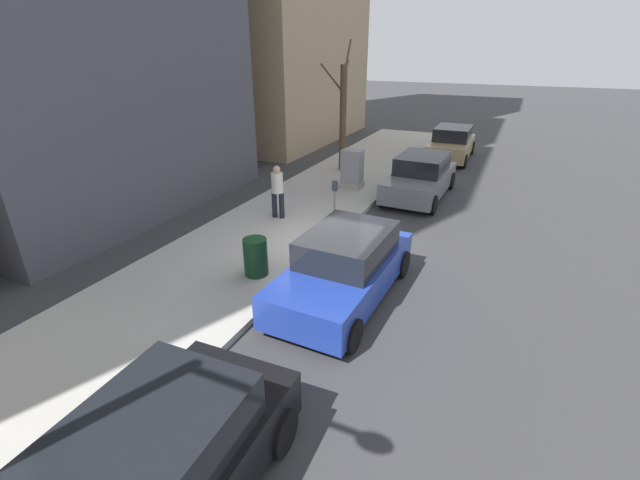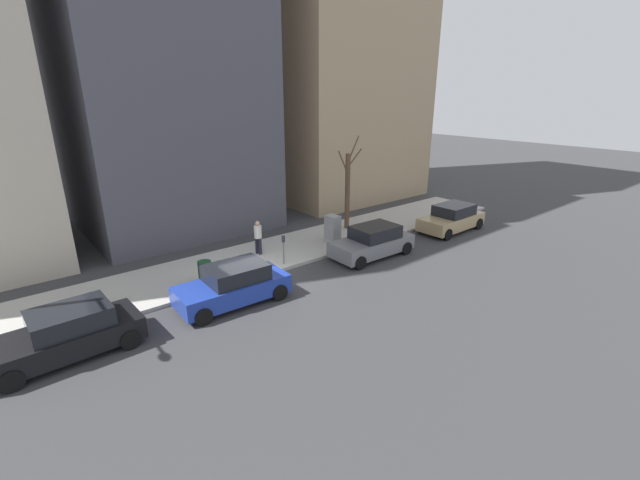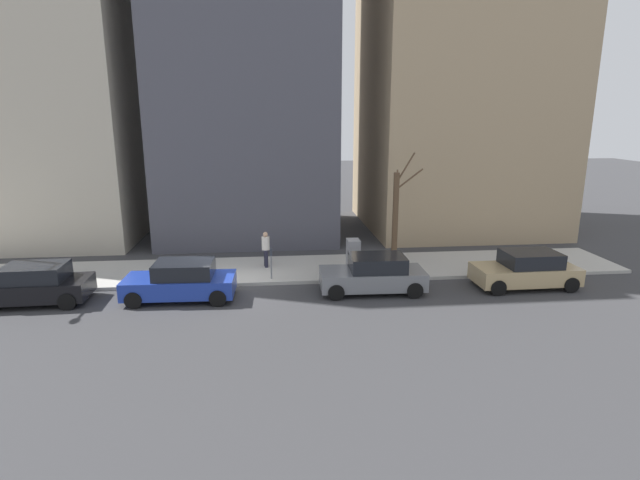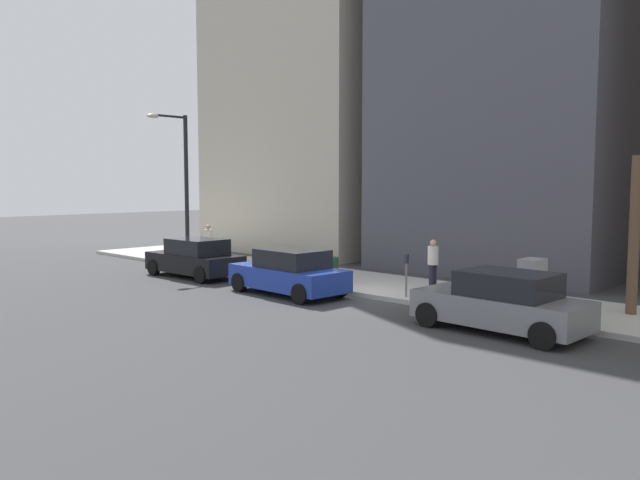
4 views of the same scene
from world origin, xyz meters
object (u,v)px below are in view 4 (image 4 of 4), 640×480
(parked_car_black, at_px, (195,258))
(office_tower_right, at_px, (333,4))
(parked_car_blue, at_px, (289,273))
(pedestrian_near_meter, at_px, (433,261))
(trash_bin, at_px, (331,270))
(parked_car_grey, at_px, (502,303))
(utility_box, at_px, (532,285))
(streetlamp, at_px, (181,176))
(parking_meter, at_px, (406,270))
(bare_tree, at_px, (636,229))
(pedestrian_midblock, at_px, (208,240))

(parked_car_black, xyz_separation_m, office_tower_right, (12.02, 3.80, 12.85))
(parked_car_blue, height_order, pedestrian_near_meter, pedestrian_near_meter)
(parked_car_black, distance_m, trash_bin, 5.77)
(parked_car_grey, xyz_separation_m, office_tower_right, (12.06, 16.94, 12.85))
(trash_bin, distance_m, pedestrian_near_meter, 3.70)
(parked_car_black, xyz_separation_m, trash_bin, (2.05, -5.39, -0.14))
(utility_box, height_order, streetlamp, streetlamp)
(parking_meter, relative_size, bare_tree, 0.26)
(bare_tree, distance_m, office_tower_right, 23.34)
(parked_car_grey, distance_m, utility_box, 2.53)
(utility_box, bearing_deg, pedestrian_midblock, 89.06)
(parked_car_black, relative_size, office_tower_right, 0.16)
(parked_car_grey, relative_size, parking_meter, 3.15)
(streetlamp, height_order, pedestrian_midblock, streetlamp)
(pedestrian_near_meter, bearing_deg, streetlamp, -89.89)
(trash_bin, relative_size, pedestrian_midblock, 0.54)
(parked_car_blue, height_order, trash_bin, parked_car_blue)
(parked_car_grey, height_order, pedestrian_midblock, pedestrian_midblock)
(pedestrian_near_meter, bearing_deg, bare_tree, 84.00)
(utility_box, bearing_deg, office_tower_right, 59.93)
(utility_box, relative_size, pedestrian_midblock, 0.86)
(utility_box, bearing_deg, bare_tree, -59.53)
(streetlamp, relative_size, pedestrian_near_meter, 3.92)
(parked_car_blue, distance_m, parking_meter, 3.90)
(parking_meter, relative_size, pedestrian_midblock, 0.81)
(bare_tree, distance_m, trash_bin, 9.91)
(pedestrian_near_meter, bearing_deg, parked_car_black, -78.21)
(parked_car_blue, distance_m, pedestrian_midblock, 8.89)
(parked_car_grey, relative_size, parked_car_blue, 1.00)
(bare_tree, xyz_separation_m, office_tower_right, (8.24, 18.77, 11.14))
(parked_car_grey, height_order, parked_car_blue, same)
(office_tower_right, bearing_deg, pedestrian_midblock, -174.37)
(parking_meter, height_order, trash_bin, parking_meter)
(bare_tree, relative_size, pedestrian_midblock, 3.12)
(parked_car_blue, xyz_separation_m, trash_bin, (2.17, 0.15, -0.14))
(parked_car_blue, bearing_deg, bare_tree, -65.60)
(pedestrian_midblock, height_order, office_tower_right, office_tower_right)
(pedestrian_midblock, bearing_deg, streetlamp, 48.09)
(parked_car_black, xyz_separation_m, parking_meter, (1.60, -9.03, 0.24))
(parking_meter, xyz_separation_m, trash_bin, (0.45, 3.64, -0.38))
(parked_car_black, relative_size, streetlamp, 0.65)
(parked_car_blue, distance_m, trash_bin, 2.18)
(parking_meter, distance_m, office_tower_right, 20.79)
(parked_car_grey, xyz_separation_m, utility_box, (2.49, 0.41, 0.11))
(streetlamp, bearing_deg, utility_box, -86.31)
(office_tower_right, bearing_deg, trash_bin, -137.33)
(trash_bin, bearing_deg, office_tower_right, 42.67)
(parked_car_black, distance_m, bare_tree, 15.54)
(parked_car_grey, distance_m, parked_car_blue, 7.60)
(parked_car_blue, relative_size, trash_bin, 4.73)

